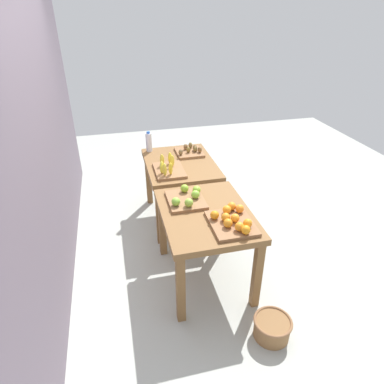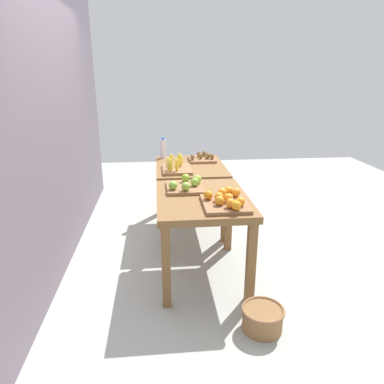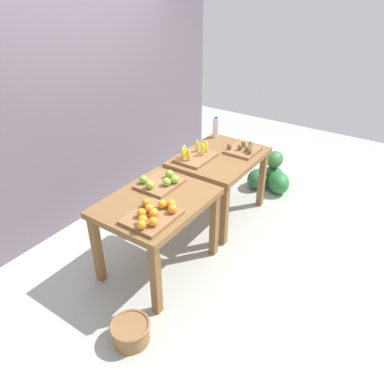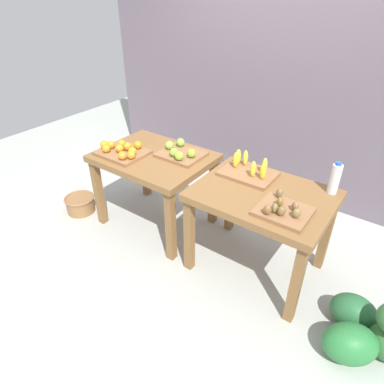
{
  "view_description": "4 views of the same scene",
  "coord_description": "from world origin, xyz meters",
  "px_view_note": "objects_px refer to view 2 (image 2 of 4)",
  "views": [
    {
      "loc": [
        -3.01,
        0.73,
        2.42
      ],
      "look_at": [
        0.1,
        -0.03,
        0.61
      ],
      "focal_mm": 31.47,
      "sensor_mm": 36.0,
      "label": 1
    },
    {
      "loc": [
        -3.45,
        0.38,
        1.79
      ],
      "look_at": [
        0.07,
        0.03,
        0.6
      ],
      "focal_mm": 32.82,
      "sensor_mm": 36.0,
      "label": 2
    },
    {
      "loc": [
        -2.65,
        -1.8,
        2.5
      ],
      "look_at": [
        -0.0,
        -0.01,
        0.58
      ],
      "focal_mm": 34.07,
      "sensor_mm": 36.0,
      "label": 3
    },
    {
      "loc": [
        1.39,
        -2.09,
        2.16
      ],
      "look_at": [
        -0.09,
        -0.05,
        0.56
      ],
      "focal_mm": 31.49,
      "sensor_mm": 36.0,
      "label": 4
    }
  ],
  "objects_px": {
    "display_table_right": "(190,175)",
    "orange_bin": "(226,201)",
    "apple_bin": "(186,185)",
    "wicker_basket": "(262,318)",
    "watermelon_pile": "(202,189)",
    "display_table_left": "(202,208)",
    "kiwi_bin": "(202,158)",
    "banana_crate": "(176,167)",
    "water_bottle": "(163,149)"
  },
  "relations": [
    {
      "from": "display_table_right",
      "to": "orange_bin",
      "type": "relative_size",
      "value": 2.27
    },
    {
      "from": "apple_bin",
      "to": "wicker_basket",
      "type": "distance_m",
      "value": 1.34
    },
    {
      "from": "watermelon_pile",
      "to": "display_table_left",
      "type": "bearing_deg",
      "value": 172.79
    },
    {
      "from": "display_table_right",
      "to": "kiwi_bin",
      "type": "bearing_deg",
      "value": -37.19
    },
    {
      "from": "banana_crate",
      "to": "watermelon_pile",
      "type": "height_order",
      "value": "banana_crate"
    },
    {
      "from": "apple_bin",
      "to": "watermelon_pile",
      "type": "distance_m",
      "value": 2.0
    },
    {
      "from": "orange_bin",
      "to": "apple_bin",
      "type": "relative_size",
      "value": 1.15
    },
    {
      "from": "kiwi_bin",
      "to": "watermelon_pile",
      "type": "distance_m",
      "value": 0.97
    },
    {
      "from": "water_bottle",
      "to": "wicker_basket",
      "type": "xyz_separation_m",
      "value": [
        -2.35,
        -0.66,
        -0.8
      ]
    },
    {
      "from": "apple_bin",
      "to": "wicker_basket",
      "type": "bearing_deg",
      "value": -155.08
    },
    {
      "from": "wicker_basket",
      "to": "banana_crate",
      "type": "bearing_deg",
      "value": 17.24
    },
    {
      "from": "display_table_right",
      "to": "orange_bin",
      "type": "xyz_separation_m",
      "value": [
        -1.36,
        -0.16,
        0.15
      ]
    },
    {
      "from": "apple_bin",
      "to": "display_table_right",
      "type": "bearing_deg",
      "value": -7.95
    },
    {
      "from": "watermelon_pile",
      "to": "banana_crate",
      "type": "bearing_deg",
      "value": 159.55
    },
    {
      "from": "orange_bin",
      "to": "water_bottle",
      "type": "bearing_deg",
      "value": 14.76
    },
    {
      "from": "display_table_right",
      "to": "watermelon_pile",
      "type": "distance_m",
      "value": 1.1
    },
    {
      "from": "water_bottle",
      "to": "wicker_basket",
      "type": "relative_size",
      "value": 0.81
    },
    {
      "from": "watermelon_pile",
      "to": "orange_bin",
      "type": "bearing_deg",
      "value": 177.53
    },
    {
      "from": "banana_crate",
      "to": "kiwi_bin",
      "type": "bearing_deg",
      "value": -37.69
    },
    {
      "from": "display_table_left",
      "to": "banana_crate",
      "type": "xyz_separation_m",
      "value": [
        0.89,
        0.18,
        0.15
      ]
    },
    {
      "from": "kiwi_bin",
      "to": "water_bottle",
      "type": "bearing_deg",
      "value": 67.89
    },
    {
      "from": "water_bottle",
      "to": "display_table_right",
      "type": "bearing_deg",
      "value": -143.85
    },
    {
      "from": "orange_bin",
      "to": "banana_crate",
      "type": "xyz_separation_m",
      "value": [
        1.14,
        0.34,
        -0.0
      ]
    },
    {
      "from": "banana_crate",
      "to": "kiwi_bin",
      "type": "distance_m",
      "value": 0.57
    },
    {
      "from": "banana_crate",
      "to": "wicker_basket",
      "type": "height_order",
      "value": "banana_crate"
    },
    {
      "from": "orange_bin",
      "to": "water_bottle",
      "type": "relative_size",
      "value": 1.77
    },
    {
      "from": "display_table_left",
      "to": "kiwi_bin",
      "type": "relative_size",
      "value": 2.89
    },
    {
      "from": "kiwi_bin",
      "to": "watermelon_pile",
      "type": "relative_size",
      "value": 0.57
    },
    {
      "from": "display_table_right",
      "to": "watermelon_pile",
      "type": "relative_size",
      "value": 1.65
    },
    {
      "from": "display_table_left",
      "to": "watermelon_pile",
      "type": "relative_size",
      "value": 1.65
    },
    {
      "from": "banana_crate",
      "to": "kiwi_bin",
      "type": "relative_size",
      "value": 1.22
    },
    {
      "from": "banana_crate",
      "to": "water_bottle",
      "type": "xyz_separation_m",
      "value": [
        0.65,
        0.13,
        0.08
      ]
    },
    {
      "from": "watermelon_pile",
      "to": "display_table_right",
      "type": "bearing_deg",
      "value": 164.62
    },
    {
      "from": "display_table_right",
      "to": "orange_bin",
      "type": "height_order",
      "value": "orange_bin"
    },
    {
      "from": "display_table_right",
      "to": "banana_crate",
      "type": "relative_size",
      "value": 2.36
    },
    {
      "from": "orange_bin",
      "to": "wicker_basket",
      "type": "relative_size",
      "value": 1.44
    },
    {
      "from": "orange_bin",
      "to": "watermelon_pile",
      "type": "relative_size",
      "value": 0.73
    },
    {
      "from": "watermelon_pile",
      "to": "water_bottle",
      "type": "bearing_deg",
      "value": 133.03
    },
    {
      "from": "apple_bin",
      "to": "banana_crate",
      "type": "distance_m",
      "value": 0.68
    },
    {
      "from": "display_table_left",
      "to": "orange_bin",
      "type": "bearing_deg",
      "value": -146.28
    },
    {
      "from": "display_table_right",
      "to": "orange_bin",
      "type": "distance_m",
      "value": 1.38
    },
    {
      "from": "display_table_left",
      "to": "orange_bin",
      "type": "relative_size",
      "value": 2.27
    },
    {
      "from": "orange_bin",
      "to": "watermelon_pile",
      "type": "xyz_separation_m",
      "value": [
        2.32,
        -0.1,
        -0.65
      ]
    },
    {
      "from": "display_table_right",
      "to": "watermelon_pile",
      "type": "bearing_deg",
      "value": -15.38
    },
    {
      "from": "display_table_right",
      "to": "water_bottle",
      "type": "distance_m",
      "value": 0.57
    },
    {
      "from": "display_table_left",
      "to": "watermelon_pile",
      "type": "xyz_separation_m",
      "value": [
        2.07,
        -0.26,
        -0.49
      ]
    },
    {
      "from": "orange_bin",
      "to": "banana_crate",
      "type": "height_order",
      "value": "banana_crate"
    },
    {
      "from": "display_table_right",
      "to": "wicker_basket",
      "type": "bearing_deg",
      "value": -169.7
    },
    {
      "from": "orange_bin",
      "to": "apple_bin",
      "type": "height_order",
      "value": "apple_bin"
    },
    {
      "from": "apple_bin",
      "to": "water_bottle",
      "type": "height_order",
      "value": "water_bottle"
    }
  ]
}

